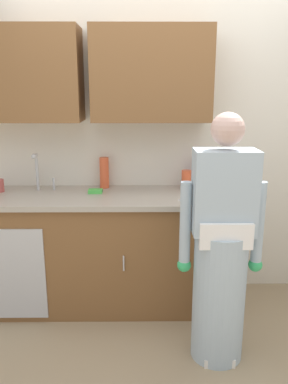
{
  "coord_description": "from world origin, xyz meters",
  "views": [
    {
      "loc": [
        -0.14,
        -2.29,
        1.75
      ],
      "look_at": [
        -0.11,
        0.55,
        1.0
      ],
      "focal_mm": 36.83,
      "sensor_mm": 36.0,
      "label": 1
    }
  ],
  "objects": [
    {
      "name": "bottle_water_tall",
      "position": [
        0.24,
        0.85,
        1.02
      ],
      "size": [
        0.08,
        0.08,
        0.16
      ],
      "primitive_type": "cylinder",
      "color": "#E05933",
      "rests_on": "countertop"
    },
    {
      "name": "bottle_soap",
      "position": [
        0.32,
        0.9,
        1.07
      ],
      "size": [
        0.07,
        0.07,
        0.26
      ],
      "primitive_type": "cylinder",
      "color": "#66388C",
      "rests_on": "countertop"
    },
    {
      "name": "sink",
      "position": [
        -0.94,
        0.71,
        0.93
      ],
      "size": [
        0.5,
        0.36,
        0.35
      ],
      "color": "#B7BABF",
      "rests_on": "counter_cabinet"
    },
    {
      "name": "ground_plane",
      "position": [
        0.0,
        0.0,
        0.0
      ],
      "size": [
        9.0,
        9.0,
        0.0
      ],
      "primitive_type": "plane",
      "color": "#998466"
    },
    {
      "name": "knife_on_counter",
      "position": [
        0.26,
        0.52,
        0.94
      ],
      "size": [
        0.24,
        0.06,
        0.01
      ],
      "primitive_type": "cube",
      "rotation": [
        0.0,
        0.0,
        6.15
      ],
      "color": "silver",
      "rests_on": "countertop"
    },
    {
      "name": "sponge",
      "position": [
        -0.5,
        0.75,
        0.96
      ],
      "size": [
        0.11,
        0.07,
        0.03
      ],
      "primitive_type": "cube",
      "color": "#4CBF4C",
      "rests_on": "countertop"
    },
    {
      "name": "kitchen_wall_with_uppers",
      "position": [
        -0.14,
        0.99,
        1.48
      ],
      "size": [
        4.8,
        0.44,
        2.7
      ],
      "color": "silver",
      "rests_on": "ground"
    },
    {
      "name": "person_at_sink",
      "position": [
        0.37,
        0.01,
        0.69
      ],
      "size": [
        0.55,
        0.34,
        1.62
      ],
      "color": "white",
      "rests_on": "ground"
    },
    {
      "name": "counter_cabinet",
      "position": [
        -0.55,
        0.7,
        0.45
      ],
      "size": [
        1.9,
        0.62,
        0.9
      ],
      "color": "brown",
      "rests_on": "ground"
    },
    {
      "name": "bottle_cleaner_spray",
      "position": [
        -0.44,
        0.93,
        1.07
      ],
      "size": [
        0.08,
        0.08,
        0.26
      ],
      "primitive_type": "cylinder",
      "color": "#E05933",
      "rests_on": "countertop"
    },
    {
      "name": "countertop",
      "position": [
        -0.55,
        0.7,
        0.92
      ],
      "size": [
        1.96,
        0.66,
        0.04
      ],
      "primitive_type": "cube",
      "color": "#A8A093",
      "rests_on": "counter_cabinet"
    }
  ]
}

